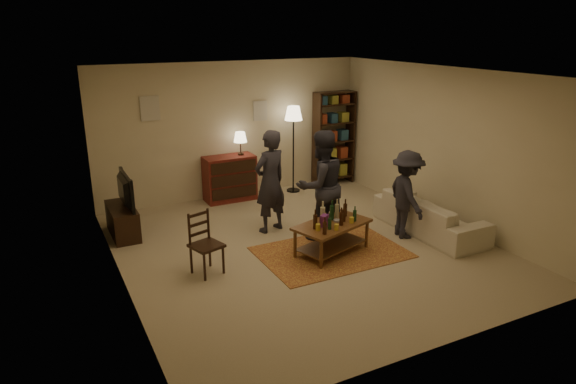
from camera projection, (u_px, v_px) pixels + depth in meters
floor at (304, 247)px, 8.12m from camera, size 6.00×6.00×0.00m
room_shell at (200, 109)px, 9.81m from camera, size 6.00×6.00×6.00m
rug at (331, 252)px, 7.92m from camera, size 2.20×1.50×0.01m
coffee_table at (332, 227)px, 7.79m from camera, size 1.32×0.97×0.82m
dining_chair at (204, 241)px, 7.16m from camera, size 0.49×0.49×0.91m
tv_stand at (122, 213)px, 8.47m from camera, size 0.40×1.00×1.06m
dresser at (230, 177)px, 10.19m from camera, size 1.00×0.50×1.36m
bookshelf at (334, 137)px, 11.13m from camera, size 0.90×0.34×2.02m
floor_lamp at (293, 119)px, 10.41m from camera, size 0.36×0.36×1.80m
sofa at (430, 215)px, 8.64m from camera, size 0.81×2.08×0.61m
person_left at (270, 182)px, 8.53m from camera, size 0.73×0.58×1.74m
person_right at (321, 186)px, 8.22m from camera, size 0.92×0.74×1.80m
person_by_sofa at (407, 195)px, 8.32m from camera, size 0.74×1.04×1.46m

